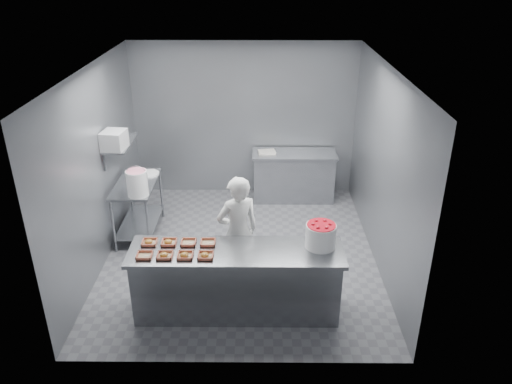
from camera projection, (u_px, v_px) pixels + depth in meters
floor at (241, 253)px, 7.60m from camera, size 4.50×4.50×0.00m
ceiling at (238, 68)px, 6.39m from camera, size 4.50×4.50×0.00m
wall_back at (244, 120)px, 9.02m from camera, size 4.00×0.04×2.80m
wall_left at (98, 168)px, 7.01m from camera, size 0.04×4.50×2.80m
wall_right at (382, 169)px, 6.98m from camera, size 0.04×4.50×2.80m
service_counter at (237, 281)px, 6.18m from camera, size 2.60×0.70×0.90m
prep_table at (138, 200)px, 7.89m from camera, size 0.60×1.20×0.90m
back_counter at (294, 176)px, 9.11m from camera, size 1.50×0.60×0.90m
wall_shelf at (120, 143)px, 7.48m from camera, size 0.35×0.90×0.03m
tray_0 at (144, 255)px, 5.86m from camera, size 0.19×0.18×0.04m
tray_1 at (165, 255)px, 5.85m from camera, size 0.19×0.18×0.06m
tray_2 at (185, 255)px, 5.85m from camera, size 0.19×0.18×0.06m
tray_3 at (205, 255)px, 5.85m from camera, size 0.19×0.18×0.06m
tray_4 at (149, 242)px, 6.12m from camera, size 0.19×0.18×0.06m
tray_5 at (169, 242)px, 6.12m from camera, size 0.19×0.18×0.06m
tray_6 at (188, 242)px, 6.12m from camera, size 0.19×0.18×0.04m
tray_7 at (208, 242)px, 6.12m from camera, size 0.19×0.18×0.04m
worker at (238, 232)px, 6.58m from camera, size 0.69×0.59×1.60m
strawberry_tub at (321, 235)px, 6.00m from camera, size 0.37×0.37×0.30m
glaze_bucket at (137, 183)px, 7.27m from camera, size 0.32×0.31×0.47m
bucket_lid at (149, 174)px, 8.05m from camera, size 0.40×0.40×0.02m
rag at (150, 171)px, 8.15m from camera, size 0.15×0.13×0.02m
appliance at (114, 140)px, 7.17m from camera, size 0.35×0.39×0.27m
paper_stack at (267, 152)px, 8.91m from camera, size 0.32×0.25×0.04m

